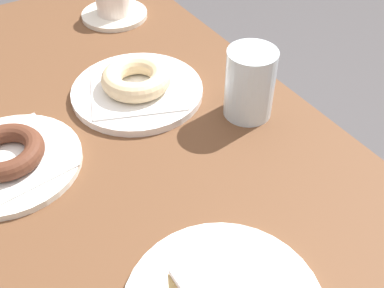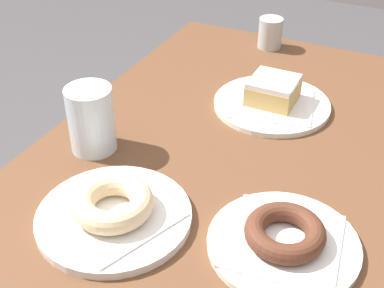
{
  "view_description": "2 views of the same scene",
  "coord_description": "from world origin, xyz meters",
  "px_view_note": "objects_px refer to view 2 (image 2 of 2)",
  "views": [
    {
      "loc": [
        0.47,
        -0.19,
        1.22
      ],
      "look_at": [
        0.04,
        0.08,
        0.75
      ],
      "focal_mm": 43.51,
      "sensor_mm": 36.0,
      "label": 1
    },
    {
      "loc": [
        -0.59,
        -0.27,
        1.26
      ],
      "look_at": [
        0.05,
        0.04,
        0.76
      ],
      "focal_mm": 49.04,
      "sensor_mm": 36.0,
      "label": 2
    }
  ],
  "objects_px": {
    "plate_glazed_square": "(272,104)",
    "donut_sugar_ring": "(112,203)",
    "plate_sugar_ring": "(114,217)",
    "plate_chocolate_ring": "(283,244)",
    "sugar_jar": "(270,33)",
    "water_glass": "(91,119)",
    "donut_chocolate_ring": "(285,232)",
    "donut_glazed_square": "(273,90)"
  },
  "relations": [
    {
      "from": "plate_chocolate_ring",
      "to": "donut_chocolate_ring",
      "type": "relative_size",
      "value": 1.9
    },
    {
      "from": "plate_glazed_square",
      "to": "donut_chocolate_ring",
      "type": "distance_m",
      "value": 0.38
    },
    {
      "from": "plate_chocolate_ring",
      "to": "water_glass",
      "type": "distance_m",
      "value": 0.38
    },
    {
      "from": "donut_glazed_square",
      "to": "water_glass",
      "type": "height_order",
      "value": "water_glass"
    },
    {
      "from": "water_glass",
      "to": "donut_sugar_ring",
      "type": "bearing_deg",
      "value": -136.95
    },
    {
      "from": "plate_sugar_ring",
      "to": "plate_chocolate_ring",
      "type": "relative_size",
      "value": 1.08
    },
    {
      "from": "donut_sugar_ring",
      "to": "donut_chocolate_ring",
      "type": "relative_size",
      "value": 1.07
    },
    {
      "from": "donut_chocolate_ring",
      "to": "sugar_jar",
      "type": "height_order",
      "value": "sugar_jar"
    },
    {
      "from": "donut_sugar_ring",
      "to": "water_glass",
      "type": "bearing_deg",
      "value": 43.05
    },
    {
      "from": "donut_glazed_square",
      "to": "water_glass",
      "type": "xyz_separation_m",
      "value": [
        -0.27,
        0.23,
        0.02
      ]
    },
    {
      "from": "water_glass",
      "to": "sugar_jar",
      "type": "height_order",
      "value": "water_glass"
    },
    {
      "from": "donut_chocolate_ring",
      "to": "water_glass",
      "type": "xyz_separation_m",
      "value": [
        0.08,
        0.37,
        0.03
      ]
    },
    {
      "from": "plate_sugar_ring",
      "to": "sugar_jar",
      "type": "height_order",
      "value": "sugar_jar"
    },
    {
      "from": "plate_chocolate_ring",
      "to": "water_glass",
      "type": "xyz_separation_m",
      "value": [
        0.08,
        0.37,
        0.05
      ]
    },
    {
      "from": "donut_glazed_square",
      "to": "donut_chocolate_ring",
      "type": "relative_size",
      "value": 0.8
    },
    {
      "from": "plate_sugar_ring",
      "to": "donut_sugar_ring",
      "type": "bearing_deg",
      "value": 0.0
    },
    {
      "from": "plate_glazed_square",
      "to": "plate_sugar_ring",
      "type": "height_order",
      "value": "plate_sugar_ring"
    },
    {
      "from": "plate_sugar_ring",
      "to": "water_glass",
      "type": "bearing_deg",
      "value": 43.05
    },
    {
      "from": "donut_sugar_ring",
      "to": "sugar_jar",
      "type": "distance_m",
      "value": 0.67
    },
    {
      "from": "donut_glazed_square",
      "to": "donut_sugar_ring",
      "type": "bearing_deg",
      "value": 166.03
    },
    {
      "from": "plate_chocolate_ring",
      "to": "sugar_jar",
      "type": "distance_m",
      "value": 0.66
    },
    {
      "from": "donut_glazed_square",
      "to": "donut_sugar_ring",
      "type": "xyz_separation_m",
      "value": [
        -0.41,
        0.1,
        -0.0
      ]
    },
    {
      "from": "donut_glazed_square",
      "to": "water_glass",
      "type": "bearing_deg",
      "value": 138.91
    },
    {
      "from": "plate_glazed_square",
      "to": "donut_glazed_square",
      "type": "relative_size",
      "value": 2.56
    },
    {
      "from": "donut_glazed_square",
      "to": "plate_glazed_square",
      "type": "bearing_deg",
      "value": 180.0
    },
    {
      "from": "plate_glazed_square",
      "to": "donut_sugar_ring",
      "type": "relative_size",
      "value": 1.91
    },
    {
      "from": "plate_glazed_square",
      "to": "sugar_jar",
      "type": "relative_size",
      "value": 3.18
    },
    {
      "from": "donut_sugar_ring",
      "to": "sugar_jar",
      "type": "bearing_deg",
      "value": -0.44
    },
    {
      "from": "donut_sugar_ring",
      "to": "sugar_jar",
      "type": "relative_size",
      "value": 1.66
    },
    {
      "from": "water_glass",
      "to": "plate_sugar_ring",
      "type": "bearing_deg",
      "value": -136.95
    },
    {
      "from": "plate_chocolate_ring",
      "to": "donut_chocolate_ring",
      "type": "distance_m",
      "value": 0.02
    },
    {
      "from": "plate_sugar_ring",
      "to": "donut_glazed_square",
      "type": "bearing_deg",
      "value": -13.97
    },
    {
      "from": "donut_glazed_square",
      "to": "plate_sugar_ring",
      "type": "bearing_deg",
      "value": 166.03
    },
    {
      "from": "plate_sugar_ring",
      "to": "donut_chocolate_ring",
      "type": "distance_m",
      "value": 0.24
    },
    {
      "from": "plate_chocolate_ring",
      "to": "donut_chocolate_ring",
      "type": "bearing_deg",
      "value": 0.0
    },
    {
      "from": "water_glass",
      "to": "donut_chocolate_ring",
      "type": "bearing_deg",
      "value": -102.87
    },
    {
      "from": "plate_glazed_square",
      "to": "donut_chocolate_ring",
      "type": "xyz_separation_m",
      "value": [
        -0.35,
        -0.14,
        0.02
      ]
    },
    {
      "from": "donut_glazed_square",
      "to": "donut_chocolate_ring",
      "type": "bearing_deg",
      "value": -158.79
    },
    {
      "from": "plate_chocolate_ring",
      "to": "water_glass",
      "type": "height_order",
      "value": "water_glass"
    },
    {
      "from": "plate_glazed_square",
      "to": "plate_sugar_ring",
      "type": "distance_m",
      "value": 0.42
    },
    {
      "from": "plate_sugar_ring",
      "to": "plate_chocolate_ring",
      "type": "distance_m",
      "value": 0.24
    },
    {
      "from": "donut_chocolate_ring",
      "to": "water_glass",
      "type": "distance_m",
      "value": 0.38
    }
  ]
}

